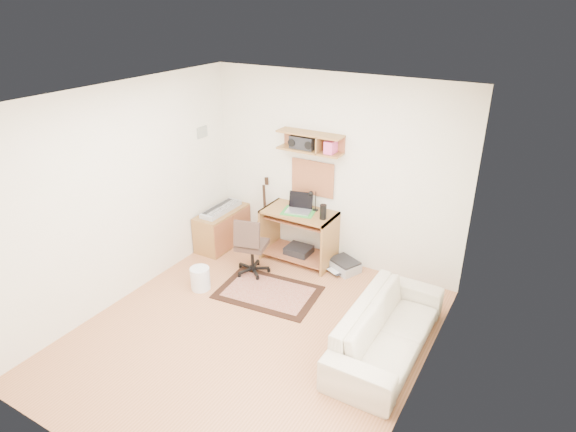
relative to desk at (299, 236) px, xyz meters
The scene contains 22 objects.
floor 1.80m from the desk, 78.00° to the right, with size 3.60×4.00×0.01m, color tan.
ceiling 2.84m from the desk, 78.00° to the right, with size 3.60×4.00×0.01m, color white.
back_wall 1.03m from the desk, 37.38° to the left, with size 3.60×0.01×2.60m, color white.
left_wall 2.43m from the desk, 129.82° to the right, with size 0.01×4.00×2.60m, color white.
right_wall 2.92m from the desk, 38.46° to the right, with size 0.01×4.00×2.60m, color white.
wall_shelf 1.34m from the desk, 66.08° to the left, with size 0.90×0.25×0.26m, color #9F6E38.
cork_board 0.84m from the desk, 75.38° to the left, with size 0.64×0.03×0.49m, color #B07C58.
wall_photo 1.97m from the desk, behind, with size 0.02×0.20×0.15m, color #4C8CBF.
desk is the anchor object (origin of this frame).
laptop 0.50m from the desk, 85.56° to the right, with size 0.33×0.33×0.25m, color silver, non-canonical shape.
speaker 0.62m from the desk, ahead, with size 0.09×0.09×0.20m, color black.
desk_lamp 0.57m from the desk, 38.55° to the left, with size 0.10×0.10×0.29m, color black, non-canonical shape.
pencil_cup 0.55m from the desk, 17.05° to the left, with size 0.07×0.07×0.10m, color #315294.
boombox 1.31m from the desk, 104.71° to the left, with size 0.34×0.15×0.17m, color black.
rug 1.02m from the desk, 85.04° to the right, with size 1.24×0.83×0.02m, color tan.
task_chair 0.73m from the desk, 120.03° to the right, with size 0.43×0.43×0.85m, color #392A22, non-canonical shape.
cabinet 1.23m from the desk, behind, with size 0.40×0.90×0.55m, color #9F6E38.
music_keyboard 1.24m from the desk, behind, with size 0.23×0.73×0.06m, color #B2B5BA.
guitar 0.71m from the desk, 168.78° to the left, with size 0.28×0.18×1.06m, color olive, non-canonical shape.
waste_basket 1.50m from the desk, 119.14° to the right, with size 0.25×0.25×0.30m, color white.
printer 0.75m from the desk, ahead, with size 0.39×0.30×0.15m, color #A5A8AA.
sofa 2.14m from the desk, 35.12° to the right, with size 1.84×0.54×0.72m, color beige.
Camera 1 is at (2.56, -3.60, 3.48)m, focal length 30.35 mm.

